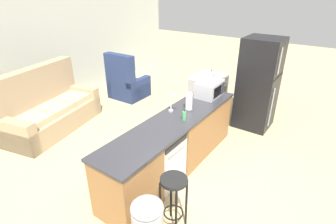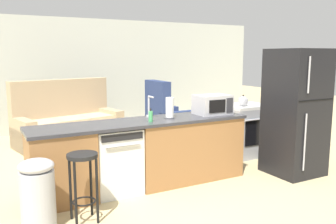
{
  "view_description": "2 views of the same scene",
  "coord_description": "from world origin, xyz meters",
  "px_view_note": "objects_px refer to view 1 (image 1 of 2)",
  "views": [
    {
      "loc": [
        -2.77,
        -1.93,
        2.71
      ],
      "look_at": [
        0.06,
        0.06,
        1.03
      ],
      "focal_mm": 28.0,
      "sensor_mm": 36.0,
      "label": 1
    },
    {
      "loc": [
        -1.72,
        -4.19,
        1.75
      ],
      "look_at": [
        0.61,
        0.16,
        0.96
      ],
      "focal_mm": 38.0,
      "sensor_mm": 36.0,
      "label": 2
    }
  ],
  "objects_px": {
    "kettle": "(211,74)",
    "dishwasher": "(160,158)",
    "soap_bottle": "(184,115)",
    "paper_towel_roll": "(189,102)",
    "microwave": "(209,89)",
    "armchair": "(126,85)",
    "stove_range": "(208,94)",
    "bar_stool": "(174,193)",
    "refrigerator": "(258,84)",
    "couch": "(48,110)"
  },
  "relations": [
    {
      "from": "soap_bottle",
      "to": "armchair",
      "type": "distance_m",
      "value": 3.36
    },
    {
      "from": "stove_range",
      "to": "armchair",
      "type": "relative_size",
      "value": 0.75
    },
    {
      "from": "microwave",
      "to": "armchair",
      "type": "distance_m",
      "value": 2.86
    },
    {
      "from": "soap_bottle",
      "to": "kettle",
      "type": "relative_size",
      "value": 0.86
    },
    {
      "from": "paper_towel_roll",
      "to": "armchair",
      "type": "distance_m",
      "value": 3.1
    },
    {
      "from": "microwave",
      "to": "soap_bottle",
      "type": "height_order",
      "value": "microwave"
    },
    {
      "from": "refrigerator",
      "to": "paper_towel_roll",
      "type": "distance_m",
      "value": 1.89
    },
    {
      "from": "paper_towel_roll",
      "to": "armchair",
      "type": "relative_size",
      "value": 0.24
    },
    {
      "from": "stove_range",
      "to": "bar_stool",
      "type": "bearing_deg",
      "value": -159.51
    },
    {
      "from": "stove_range",
      "to": "paper_towel_roll",
      "type": "bearing_deg",
      "value": -163.2
    },
    {
      "from": "refrigerator",
      "to": "armchair",
      "type": "height_order",
      "value": "refrigerator"
    },
    {
      "from": "kettle",
      "to": "dishwasher",
      "type": "bearing_deg",
      "value": -170.15
    },
    {
      "from": "couch",
      "to": "stove_range",
      "type": "bearing_deg",
      "value": -42.29
    },
    {
      "from": "stove_range",
      "to": "soap_bottle",
      "type": "xyz_separation_m",
      "value": [
        -2.15,
        -0.68,
        0.52
      ]
    },
    {
      "from": "stove_range",
      "to": "paper_towel_roll",
      "type": "distance_m",
      "value": 1.97
    },
    {
      "from": "dishwasher",
      "to": "armchair",
      "type": "bearing_deg",
      "value": 51.35
    },
    {
      "from": "armchair",
      "to": "paper_towel_roll",
      "type": "bearing_deg",
      "value": -116.76
    },
    {
      "from": "microwave",
      "to": "couch",
      "type": "bearing_deg",
      "value": 117.1
    },
    {
      "from": "stove_range",
      "to": "microwave",
      "type": "relative_size",
      "value": 1.8
    },
    {
      "from": "refrigerator",
      "to": "microwave",
      "type": "relative_size",
      "value": 3.68
    },
    {
      "from": "bar_stool",
      "to": "couch",
      "type": "relative_size",
      "value": 0.34
    },
    {
      "from": "paper_towel_roll",
      "to": "soap_bottle",
      "type": "bearing_deg",
      "value": -159.13
    },
    {
      "from": "microwave",
      "to": "bar_stool",
      "type": "xyz_separation_m",
      "value": [
        -2.08,
        -0.64,
        -0.5
      ]
    },
    {
      "from": "bar_stool",
      "to": "kettle",
      "type": "bearing_deg",
      "value": 19.42
    },
    {
      "from": "kettle",
      "to": "paper_towel_roll",
      "type": "bearing_deg",
      "value": -165.66
    },
    {
      "from": "microwave",
      "to": "soap_bottle",
      "type": "bearing_deg",
      "value": -173.17
    },
    {
      "from": "kettle",
      "to": "armchair",
      "type": "xyz_separation_m",
      "value": [
        -0.27,
        2.28,
        -0.64
      ]
    },
    {
      "from": "refrigerator",
      "to": "bar_stool",
      "type": "xyz_separation_m",
      "value": [
        -3.18,
        -0.09,
        -0.38
      ]
    },
    {
      "from": "kettle",
      "to": "bar_stool",
      "type": "distance_m",
      "value": 3.22
    },
    {
      "from": "bar_stool",
      "to": "soap_bottle",
      "type": "bearing_deg",
      "value": 26.41
    },
    {
      "from": "stove_range",
      "to": "paper_towel_roll",
      "type": "relative_size",
      "value": 3.19
    },
    {
      "from": "dishwasher",
      "to": "microwave",
      "type": "distance_m",
      "value": 1.63
    },
    {
      "from": "microwave",
      "to": "refrigerator",
      "type": "bearing_deg",
      "value": -26.65
    },
    {
      "from": "stove_range",
      "to": "microwave",
      "type": "distance_m",
      "value": 1.36
    },
    {
      "from": "refrigerator",
      "to": "paper_towel_roll",
      "type": "height_order",
      "value": "refrigerator"
    },
    {
      "from": "soap_bottle",
      "to": "bar_stool",
      "type": "bearing_deg",
      "value": -153.59
    },
    {
      "from": "microwave",
      "to": "armchair",
      "type": "bearing_deg",
      "value": 76.43
    },
    {
      "from": "soap_bottle",
      "to": "bar_stool",
      "type": "relative_size",
      "value": 0.24
    },
    {
      "from": "paper_towel_roll",
      "to": "armchair",
      "type": "height_order",
      "value": "armchair"
    },
    {
      "from": "soap_bottle",
      "to": "microwave",
      "type": "bearing_deg",
      "value": 6.83
    },
    {
      "from": "refrigerator",
      "to": "microwave",
      "type": "bearing_deg",
      "value": 153.35
    },
    {
      "from": "stove_range",
      "to": "refrigerator",
      "type": "xyz_separation_m",
      "value": [
        -0.0,
        -1.1,
        0.47
      ]
    },
    {
      "from": "paper_towel_roll",
      "to": "armchair",
      "type": "bearing_deg",
      "value": 63.24
    },
    {
      "from": "soap_bottle",
      "to": "armchair",
      "type": "xyz_separation_m",
      "value": [
        1.71,
        2.83,
        -0.62
      ]
    },
    {
      "from": "refrigerator",
      "to": "soap_bottle",
      "type": "height_order",
      "value": "refrigerator"
    },
    {
      "from": "dishwasher",
      "to": "kettle",
      "type": "height_order",
      "value": "kettle"
    },
    {
      "from": "soap_bottle",
      "to": "paper_towel_roll",
      "type": "bearing_deg",
      "value": 20.87
    },
    {
      "from": "refrigerator",
      "to": "bar_stool",
      "type": "distance_m",
      "value": 3.2
    },
    {
      "from": "paper_towel_roll",
      "to": "bar_stool",
      "type": "bearing_deg",
      "value": -154.95
    },
    {
      "from": "kettle",
      "to": "couch",
      "type": "xyz_separation_m",
      "value": [
        -2.4,
        2.46,
        -0.59
      ]
    }
  ]
}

